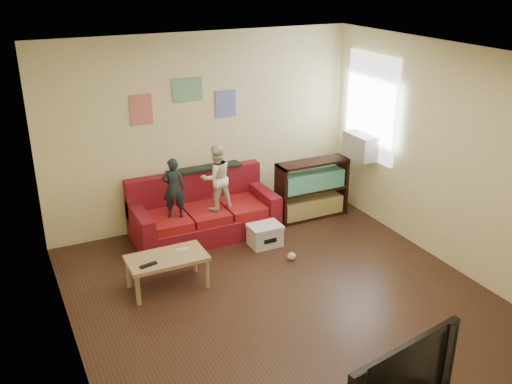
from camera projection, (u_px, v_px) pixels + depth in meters
name	position (u px, v px, depth m)	size (l,w,h in m)	color
room_shell	(290.00, 191.00, 5.87)	(4.52, 5.02, 2.72)	#3D2418
sofa	(203.00, 214.00, 7.91)	(1.97, 0.90, 0.87)	maroon
child_a	(174.00, 188.00, 7.38)	(0.30, 0.19, 0.81)	black
child_b	(216.00, 178.00, 7.61)	(0.44, 0.34, 0.90)	white
coffee_table	(167.00, 261.00, 6.55)	(0.91, 0.50, 0.41)	tan
remote	(148.00, 265.00, 6.33)	(0.20, 0.05, 0.02)	black
game_controller	(182.00, 250.00, 6.65)	(0.15, 0.04, 0.03)	white
bookshelf	(312.00, 192.00, 8.40)	(1.08, 0.33, 0.87)	black
window	(371.00, 107.00, 8.03)	(0.04, 1.08, 1.48)	white
ac_unit	(361.00, 146.00, 8.19)	(0.28, 0.55, 0.35)	#B7B2A3
artwork_left	(141.00, 109.00, 7.44)	(0.30, 0.01, 0.40)	#D87266
artwork_center	(187.00, 90.00, 7.63)	(0.42, 0.01, 0.32)	#72B27F
artwork_right	(226.00, 104.00, 7.94)	(0.30, 0.01, 0.38)	#727FCC
file_box	(265.00, 235.00, 7.62)	(0.43, 0.33, 0.30)	white
television	(392.00, 373.00, 4.22)	(1.13, 0.15, 0.65)	black
tissue	(292.00, 256.00, 7.27)	(0.11, 0.11, 0.11)	beige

